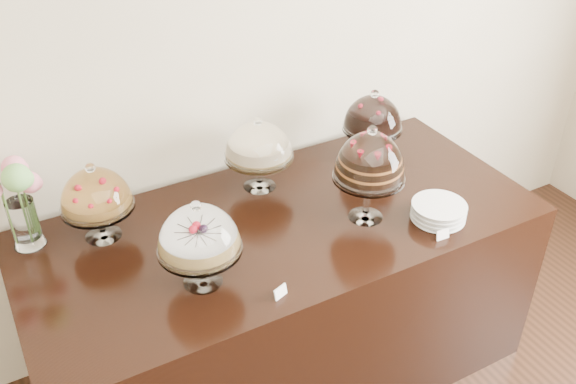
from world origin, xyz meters
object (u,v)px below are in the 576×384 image
cake_stand_cheesecake (259,144)px  cake_stand_choco_layer (370,160)px  cake_stand_dark_choco (373,116)px  plate_stack (438,212)px  display_counter (283,299)px  cake_stand_sugar_sponge (199,234)px  cake_stand_fruit_tart (95,193)px  flower_vase (14,196)px

cake_stand_cheesecake → cake_stand_choco_layer: bearing=-56.3°
cake_stand_dark_choco → plate_stack: cake_stand_dark_choco is taller
display_counter → cake_stand_choco_layer: 0.82m
cake_stand_dark_choco → cake_stand_sugar_sponge: bearing=-157.9°
display_counter → cake_stand_sugar_sponge: 0.83m
cake_stand_sugar_sponge → display_counter: bearing=23.3°
cake_stand_sugar_sponge → cake_stand_choco_layer: bearing=3.7°
cake_stand_fruit_tart → display_counter: bearing=-21.4°
cake_stand_cheesecake → flower_vase: 1.02m
cake_stand_sugar_sponge → cake_stand_cheesecake: cake_stand_sugar_sponge is taller
cake_stand_choco_layer → cake_stand_dark_choco: 0.48m
display_counter → cake_stand_fruit_tart: cake_stand_fruit_tart is taller
cake_stand_sugar_sponge → plate_stack: size_ratio=1.62×
display_counter → plate_stack: (0.59, -0.30, 0.49)m
cake_stand_dark_choco → cake_stand_choco_layer: bearing=-126.9°
cake_stand_choco_layer → cake_stand_dark_choco: size_ratio=1.17×
cake_stand_cheesecake → plate_stack: bearing=-47.2°
cake_stand_cheesecake → cake_stand_dark_choco: 0.58m
cake_stand_fruit_tart → flower_vase: bearing=163.4°
display_counter → cake_stand_fruit_tart: 0.99m
cake_stand_sugar_sponge → cake_stand_cheesecake: bearing=45.1°
cake_stand_dark_choco → plate_stack: (-0.02, -0.54, -0.20)m
cake_stand_cheesecake → cake_stand_dark_choco: bearing=-5.5°
display_counter → cake_stand_fruit_tart: bearing=158.6°
cake_stand_choco_layer → cake_stand_fruit_tart: (-1.02, 0.41, -0.07)m
cake_stand_sugar_sponge → flower_vase: (-0.54, 0.55, 0.01)m
flower_vase → plate_stack: flower_vase is taller
cake_stand_choco_layer → cake_stand_dark_choco: bearing=53.1°
cake_stand_choco_layer → cake_stand_cheesecake: 0.53m
cake_stand_dark_choco → flower_vase: flower_vase is taller
cake_stand_choco_layer → cake_stand_dark_choco: cake_stand_choco_layer is taller
cake_stand_cheesecake → cake_stand_sugar_sponge: bearing=-134.9°
cake_stand_choco_layer → flower_vase: cake_stand_choco_layer is taller
cake_stand_fruit_tart → cake_stand_choco_layer: bearing=-21.9°
cake_stand_sugar_sponge → cake_stand_fruit_tart: (-0.25, 0.46, -0.01)m
plate_stack → cake_stand_choco_layer: bearing=148.3°
cake_stand_sugar_sponge → cake_stand_dark_choco: (1.06, 0.43, 0.02)m
cake_stand_sugar_sponge → cake_stand_dark_choco: cake_stand_dark_choco is taller
cake_stand_choco_layer → plate_stack: (0.26, -0.16, -0.25)m
plate_stack → cake_stand_dark_choco: bearing=87.5°
display_counter → cake_stand_cheesecake: 0.73m
flower_vase → cake_stand_sugar_sponge: bearing=-45.6°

